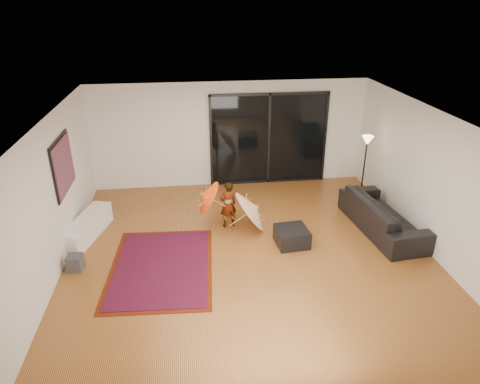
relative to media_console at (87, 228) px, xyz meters
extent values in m
plane|color=#AD672F|center=(3.25, -1.09, -0.22)|extent=(7.00, 7.00, 0.00)
plane|color=white|center=(3.25, -1.09, 2.48)|extent=(7.00, 7.00, 0.00)
plane|color=silver|center=(3.25, 2.41, 1.13)|extent=(7.00, 0.00, 7.00)
plane|color=silver|center=(3.25, -4.59, 1.13)|extent=(7.00, 0.00, 7.00)
plane|color=silver|center=(-0.25, -1.09, 1.13)|extent=(0.00, 7.00, 7.00)
plane|color=silver|center=(6.75, -1.09, 1.13)|extent=(0.00, 7.00, 7.00)
cube|color=black|center=(4.25, 2.38, 0.98)|extent=(3.00, 0.04, 2.40)
cube|color=black|center=(4.25, 2.36, 2.15)|extent=(3.06, 0.06, 0.06)
cube|color=black|center=(4.25, 2.36, -0.19)|extent=(3.06, 0.06, 0.06)
cube|color=black|center=(4.25, 2.36, 0.98)|extent=(0.06, 0.06, 2.40)
cube|color=black|center=(-0.23, -0.09, 1.43)|extent=(0.02, 1.28, 1.08)
cube|color=#1E4C3E|center=(-0.21, -0.09, 1.43)|extent=(0.03, 1.18, 0.98)
cube|color=white|center=(0.00, 0.00, 0.00)|extent=(0.82, 1.64, 0.44)
cube|color=#424244|center=(0.00, -1.18, -0.07)|extent=(0.29, 0.29, 0.30)
cube|color=#511807|center=(1.56, -1.31, -0.21)|extent=(2.02, 2.71, 0.01)
cube|color=maroon|center=(1.56, -1.31, -0.21)|extent=(1.85, 2.54, 0.02)
imported|color=black|center=(6.20, -0.48, 0.13)|extent=(1.16, 2.47, 0.70)
cube|color=black|center=(4.15, -0.81, -0.04)|extent=(0.67, 0.67, 0.35)
cylinder|color=black|center=(6.35, 1.08, -0.21)|extent=(0.28, 0.28, 0.03)
cylinder|color=black|center=(6.35, 1.08, 0.52)|extent=(0.04, 0.04, 1.48)
cone|color=#FFD899|center=(6.35, 1.08, 1.28)|extent=(0.28, 0.28, 0.22)
imported|color=#999999|center=(2.95, 0.09, 0.30)|extent=(0.44, 0.35, 1.04)
cone|color=#FF470D|center=(2.40, 0.04, 0.51)|extent=(0.55, 0.76, 0.74)
cylinder|color=tan|center=(2.40, 0.04, 0.18)|extent=(0.44, 0.02, 0.29)
cylinder|color=tan|center=(2.40, 0.04, 0.62)|extent=(0.06, 0.02, 0.05)
cone|color=white|center=(3.55, -0.06, 0.28)|extent=(0.75, 1.00, 0.92)
cylinder|color=tan|center=(3.55, -0.06, -0.09)|extent=(0.46, 0.02, 0.35)
cylinder|color=tan|center=(3.55, -0.06, 0.40)|extent=(0.05, 0.02, 0.05)
camera|label=1|loc=(2.17, -8.06, 4.40)|focal=32.00mm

